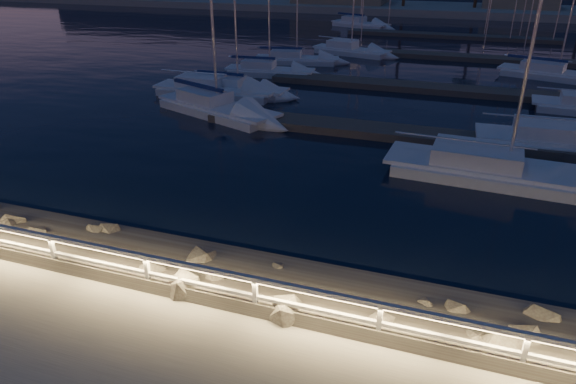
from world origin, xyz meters
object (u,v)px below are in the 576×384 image
at_px(sailboat_f, 213,88).
at_px(sailboat_m, 359,23).
at_px(sailboat_d, 500,168).
at_px(sailboat_e, 267,70).
at_px(guard_rail, 333,304).
at_px(sailboat_g, 554,73).
at_px(sailboat_j, 295,58).
at_px(sailboat_i, 349,49).
at_px(sailboat_a, 236,88).
at_px(sailboat_b, 215,106).
at_px(sailboat_c, 571,141).

height_order(sailboat_f, sailboat_m, sailboat_f).
height_order(sailboat_d, sailboat_e, sailboat_d).
relative_size(guard_rail, sailboat_g, 3.22).
distance_m(sailboat_e, sailboat_j, 4.99).
bearing_deg(sailboat_j, sailboat_i, 46.29).
distance_m(sailboat_j, sailboat_m, 23.22).
relative_size(sailboat_a, sailboat_b, 0.81).
bearing_deg(sailboat_c, sailboat_f, 167.91).
bearing_deg(sailboat_a, sailboat_d, -26.83).
bearing_deg(sailboat_a, sailboat_e, 92.59).
relative_size(sailboat_g, sailboat_i, 1.14).
relative_size(guard_rail, sailboat_e, 3.89).
bearing_deg(sailboat_e, sailboat_g, 10.25).
xyz_separation_m(guard_rail, sailboat_b, (-11.31, 16.67, -0.92)).
distance_m(sailboat_f, sailboat_m, 34.85).
height_order(sailboat_c, sailboat_g, sailboat_c).
bearing_deg(sailboat_g, sailboat_c, -77.27).
distance_m(sailboat_g, sailboat_m, 29.45).
bearing_deg(sailboat_g, sailboat_j, -161.04).
bearing_deg(sailboat_m, sailboat_d, -50.18).
relative_size(sailboat_f, sailboat_i, 1.15).
distance_m(sailboat_f, sailboat_j, 11.69).
bearing_deg(sailboat_f, sailboat_c, -11.33).
xyz_separation_m(sailboat_e, sailboat_f, (-1.25, -6.59, 0.03)).
relative_size(sailboat_c, sailboat_m, 1.22).
bearing_deg(sailboat_e, sailboat_b, -92.01).
distance_m(sailboat_c, sailboat_i, 25.62).
xyz_separation_m(sailboat_c, sailboat_d, (-3.24, -4.64, 0.00)).
bearing_deg(sailboat_m, sailboat_i, -60.25).
height_order(sailboat_a, sailboat_e, sailboat_e).
distance_m(guard_rail, sailboat_b, 20.16).
bearing_deg(sailboat_m, sailboat_c, -43.98).
bearing_deg(sailboat_f, sailboat_a, 30.95).
bearing_deg(sailboat_b, sailboat_e, 115.17).
bearing_deg(sailboat_d, sailboat_c, 58.34).
bearing_deg(sailboat_b, sailboat_c, 21.41).
xyz_separation_m(guard_rail, sailboat_i, (-8.06, 37.22, -0.94)).
height_order(sailboat_d, sailboat_g, sailboat_d).
bearing_deg(sailboat_a, sailboat_c, -10.27).
relative_size(sailboat_c, sailboat_g, 1.12).
xyz_separation_m(sailboat_g, sailboat_j, (-19.79, -0.90, -0.02)).
bearing_deg(sailboat_e, sailboat_a, -95.85).
height_order(sailboat_e, sailboat_j, sailboat_j).
distance_m(sailboat_g, sailboat_i, 16.95).
height_order(sailboat_c, sailboat_e, sailboat_c).
distance_m(sailboat_d, sailboat_g, 21.13).
distance_m(sailboat_b, sailboat_f, 4.12).
relative_size(sailboat_g, sailboat_j, 1.17).
relative_size(sailboat_b, sailboat_j, 1.19).
relative_size(sailboat_f, sailboat_g, 1.00).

